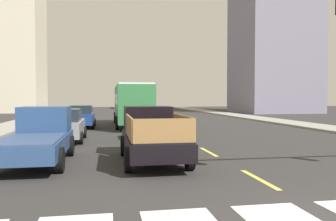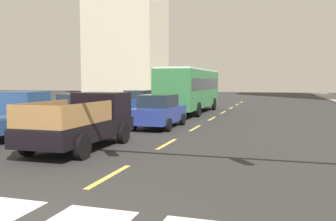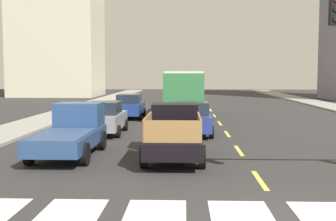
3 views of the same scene
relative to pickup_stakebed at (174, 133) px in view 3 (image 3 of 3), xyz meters
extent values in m
cube|color=gray|center=(-9.01, 10.47, -0.86)|extent=(2.95, 110.00, 0.15)
cube|color=#DEC64D|center=(2.64, -3.53, -0.93)|extent=(0.16, 2.40, 0.01)
cube|color=#DEC64D|center=(2.64, 1.47, -0.93)|extent=(0.16, 2.40, 0.01)
cube|color=#DEC64D|center=(2.64, 6.47, -0.93)|extent=(0.16, 2.40, 0.01)
cube|color=#DEC64D|center=(2.64, 11.47, -0.93)|extent=(0.16, 2.40, 0.01)
cube|color=#DEC64D|center=(2.64, 16.47, -0.93)|extent=(0.16, 2.40, 0.01)
cube|color=#DEC64D|center=(2.64, 21.47, -0.93)|extent=(0.16, 2.40, 0.01)
cube|color=#DEC64D|center=(2.64, 26.47, -0.93)|extent=(0.16, 2.40, 0.01)
cube|color=#DEC64D|center=(2.64, 31.47, -0.93)|extent=(0.16, 2.40, 0.01)
cube|color=black|center=(0.00, -0.44, -0.26)|extent=(1.96, 5.20, 0.56)
cube|color=black|center=(0.00, 1.26, 0.52)|extent=(1.84, 1.60, 1.00)
cube|color=#19232D|center=(0.00, 1.70, 0.70)|extent=(1.72, 0.08, 0.56)
cube|color=black|center=(0.00, -1.39, 0.05)|extent=(1.84, 3.30, 0.06)
cylinder|color=black|center=(-0.98, 1.12, -0.54)|extent=(0.22, 0.80, 0.80)
cylinder|color=black|center=(0.98, 1.12, -0.54)|extent=(0.22, 0.80, 0.80)
cylinder|color=black|center=(-0.98, -2.00, -0.54)|extent=(0.22, 0.80, 0.80)
cylinder|color=black|center=(0.98, -2.00, -0.54)|extent=(0.22, 0.80, 0.80)
cube|color=olive|center=(-0.90, -1.39, 0.43)|extent=(0.06, 3.17, 0.70)
cube|color=olive|center=(0.90, -1.39, 0.43)|extent=(0.06, 3.17, 0.70)
cube|color=olive|center=(0.00, -2.97, 0.43)|extent=(1.80, 0.06, 0.70)
cube|color=navy|center=(-4.03, -0.12, -0.26)|extent=(1.96, 5.20, 0.56)
cube|color=navy|center=(-4.03, 1.58, 0.52)|extent=(1.84, 1.60, 1.00)
cube|color=#19232D|center=(-4.03, 2.02, 0.70)|extent=(1.72, 0.08, 0.56)
cube|color=navy|center=(-4.03, -1.07, 0.05)|extent=(1.84, 3.30, 0.06)
cylinder|color=black|center=(-5.01, 1.44, -0.54)|extent=(0.22, 0.80, 0.80)
cylinder|color=black|center=(-3.05, 1.44, -0.54)|extent=(0.22, 0.80, 0.80)
cylinder|color=black|center=(-5.01, -1.68, -0.54)|extent=(0.22, 0.80, 0.80)
cylinder|color=black|center=(-3.05, -1.68, -0.54)|extent=(0.22, 0.80, 0.80)
cube|color=#347B43|center=(0.32, 15.22, 0.91)|extent=(2.50, 10.80, 2.70)
cube|color=#19232D|center=(0.32, 15.22, 1.26)|extent=(2.52, 9.94, 0.80)
cube|color=silver|center=(0.32, 15.22, 2.32)|extent=(2.40, 10.37, 0.12)
cylinder|color=black|center=(-0.93, 18.57, -0.44)|extent=(0.22, 1.00, 1.00)
cylinder|color=black|center=(1.57, 18.57, -0.44)|extent=(0.22, 1.00, 1.00)
cylinder|color=black|center=(-0.93, 12.25, -0.44)|extent=(0.22, 1.00, 1.00)
cylinder|color=black|center=(1.57, 12.25, -0.44)|extent=(0.22, 1.00, 1.00)
cube|color=#91939B|center=(-3.82, 6.21, -0.24)|extent=(1.80, 4.40, 0.76)
cube|color=#1E2833|center=(-3.82, 6.06, 0.46)|extent=(1.58, 2.11, 0.64)
cylinder|color=black|center=(-4.72, 7.57, -0.62)|extent=(0.22, 0.64, 0.64)
cylinder|color=black|center=(-2.92, 7.57, -0.62)|extent=(0.22, 0.64, 0.64)
cylinder|color=black|center=(-4.72, 4.84, -0.62)|extent=(0.22, 0.64, 0.64)
cylinder|color=black|center=(-2.92, 4.84, -0.62)|extent=(0.22, 0.64, 0.64)
cube|color=navy|center=(0.80, 6.13, -0.24)|extent=(1.80, 4.40, 0.76)
cube|color=#1E2833|center=(0.80, 5.98, 0.46)|extent=(1.58, 2.11, 0.64)
cylinder|color=black|center=(-0.10, 7.50, -0.62)|extent=(0.22, 0.64, 0.64)
cylinder|color=black|center=(1.70, 7.50, -0.62)|extent=(0.22, 0.64, 0.64)
cylinder|color=black|center=(-0.10, 4.77, -0.62)|extent=(0.22, 0.64, 0.64)
cylinder|color=black|center=(1.70, 4.77, -0.62)|extent=(0.22, 0.64, 0.64)
cube|color=navy|center=(-3.57, 14.48, -0.24)|extent=(1.80, 4.40, 0.76)
cube|color=#1E2833|center=(-3.57, 14.33, 0.46)|extent=(1.58, 2.11, 0.64)
cylinder|color=black|center=(-4.47, 15.85, -0.62)|extent=(0.22, 0.64, 0.64)
cylinder|color=black|center=(-2.67, 15.85, -0.62)|extent=(0.22, 0.64, 0.64)
cylinder|color=black|center=(-4.47, 13.12, -0.62)|extent=(0.22, 0.64, 0.64)
cylinder|color=black|center=(-2.67, 13.12, -0.62)|extent=(0.22, 0.64, 0.64)
cube|color=black|center=(4.30, -4.72, 3.91)|extent=(0.28, 0.24, 0.84)
camera|label=1|loc=(-1.59, -12.64, 1.39)|focal=36.87mm
camera|label=2|loc=(6.68, -11.81, 1.46)|focal=39.05mm
camera|label=3|loc=(0.39, -16.34, 2.23)|focal=46.36mm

